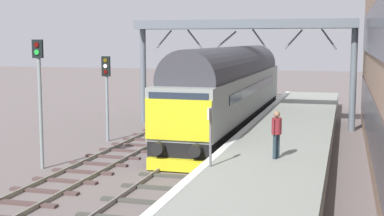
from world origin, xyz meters
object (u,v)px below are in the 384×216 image
diesel_locomotive (231,87)px  signal_post_near (40,90)px  signal_post_mid (107,87)px  waiting_passenger (277,130)px  platform_number_sign (210,128)px

diesel_locomotive → signal_post_near: size_ratio=3.99×
signal_post_mid → waiting_passenger: signal_post_mid is taller
diesel_locomotive → platform_number_sign: bearing=-81.2°
diesel_locomotive → platform_number_sign: size_ratio=10.65×
waiting_passenger → signal_post_near: bearing=112.7°
diesel_locomotive → waiting_passenger: (3.88, -11.04, -0.50)m
diesel_locomotive → waiting_passenger: size_ratio=12.32×
signal_post_near → signal_post_mid: (0.00, 6.16, -0.37)m
diesel_locomotive → waiting_passenger: 11.71m
diesel_locomotive → signal_post_near: 12.12m
signal_post_mid → signal_post_near: bearing=-90.0°
signal_post_near → signal_post_mid: signal_post_near is taller
diesel_locomotive → signal_post_mid: (-5.32, -4.71, 0.25)m
diesel_locomotive → signal_post_mid: diesel_locomotive is taller
signal_post_mid → waiting_passenger: 11.19m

